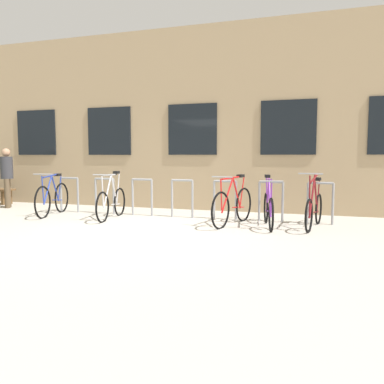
# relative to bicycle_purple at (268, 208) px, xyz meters

# --- Properties ---
(ground_plane) EXTENTS (42.00, 42.00, 0.00)m
(ground_plane) POSITION_rel_bicycle_purple_xyz_m (-2.19, -1.30, -0.37)
(ground_plane) COLOR #B2ADA0
(storefront_building) EXTENTS (28.00, 7.74, 4.68)m
(storefront_building) POSITION_rel_bicycle_purple_xyz_m (-2.19, 5.75, 1.97)
(storefront_building) COLOR tan
(storefront_building) RESTS_ON ground
(bike_rack) EXTENTS (6.54, 0.05, 0.87)m
(bike_rack) POSITION_rel_bicycle_purple_xyz_m (-2.02, 0.60, 0.15)
(bike_rack) COLOR gray
(bike_rack) RESTS_ON ground
(bicycle_purple) EXTENTS (0.51, 1.60, 1.04)m
(bicycle_purple) POSITION_rel_bicycle_purple_xyz_m (0.00, 0.00, 0.00)
(bicycle_purple) COLOR black
(bicycle_purple) RESTS_ON ground
(bicycle_blue) EXTENTS (0.51, 1.72, 1.02)m
(bicycle_blue) POSITION_rel_bicycle_purple_xyz_m (-5.08, 0.01, 0.03)
(bicycle_blue) COLOR black
(bicycle_blue) RESTS_ON ground
(bicycle_red) EXTENTS (0.58, 1.78, 1.03)m
(bicycle_red) POSITION_rel_bicycle_purple_xyz_m (-0.72, 0.02, 0.03)
(bicycle_red) COLOR black
(bicycle_red) RESTS_ON ground
(bicycle_silver) EXTENTS (0.44, 1.68, 1.07)m
(bicycle_silver) POSITION_rel_bicycle_purple_xyz_m (-3.47, -0.05, 0.01)
(bicycle_silver) COLOR black
(bicycle_silver) RESTS_ON ground
(bicycle_maroon) EXTENTS (0.45, 1.69, 1.11)m
(bicycle_maroon) POSITION_rel_bicycle_purple_xyz_m (0.87, 0.13, 0.00)
(bicycle_maroon) COLOR black
(bicycle_maroon) RESTS_ON ground
(person_browsing) EXTENTS (0.32, 0.32, 1.60)m
(person_browsing) POSITION_rel_bicycle_purple_xyz_m (-7.11, 0.79, 0.55)
(person_browsing) COLOR brown
(person_browsing) RESTS_ON ground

